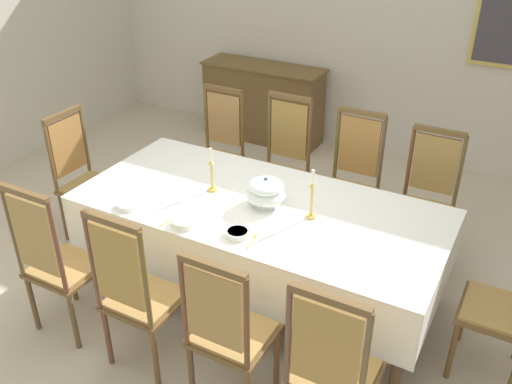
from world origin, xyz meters
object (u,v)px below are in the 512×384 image
object	(u,v)px
chair_south_b	(136,291)
chair_north_d	(426,199)
chair_south_a	(56,260)
chair_south_d	(331,369)
chair_head_west	(83,176)
spoon_secondary	(174,218)
chair_north_b	(282,162)
chair_south_c	(228,330)
candlestick_west	(212,174)
bowl_near_left	(237,233)
chair_north_a	(218,149)
candlestick_east	(312,199)
sideboard	(263,103)
soup_tureen	(266,192)
bowl_far_left	(129,205)
dining_table	(259,212)
chair_north_c	(352,179)
bowl_near_right	(185,222)
spoon_primary	(254,238)

from	to	relation	value
chair_south_b	chair_north_d	bearing A→B (deg)	57.72
chair_south_a	chair_south_d	xyz separation A→B (m)	(1.93, 0.00, -0.01)
chair_head_west	spoon_secondary	size ratio (longest dim) A/B	6.33
chair_north_b	chair_south_c	distance (m)	2.10
chair_north_d	spoon_secondary	size ratio (longest dim) A/B	6.32
candlestick_west	bowl_near_left	bearing A→B (deg)	-42.74
chair_head_west	spoon_secondary	xyz separation A→B (m)	(1.29, -0.46, 0.21)
chair_south_b	spoon_secondary	xyz separation A→B (m)	(-0.10, 0.55, 0.19)
chair_north_a	chair_head_west	size ratio (longest dim) A/B	1.01
spoon_secondary	candlestick_east	bearing A→B (deg)	37.87
chair_south_c	chair_north_a	bearing A→B (deg)	123.27
chair_head_west	sideboard	size ratio (longest dim) A/B	0.78
chair_south_b	soup_tureen	world-z (taller)	chair_south_b
candlestick_east	chair_head_west	bearing A→B (deg)	-180.00
chair_north_a	chair_south_c	bearing A→B (deg)	123.27
chair_south_d	chair_head_west	distance (m)	2.84
chair_head_west	soup_tureen	bearing A→B (deg)	90.00
chair_north_d	bowl_far_left	size ratio (longest dim) A/B	6.48
chair_north_a	soup_tureen	bearing A→B (deg)	135.71
dining_table	candlestick_west	size ratio (longest dim) A/B	7.61
chair_north_c	candlestick_west	bearing A→B (deg)	54.02
chair_north_d	bowl_near_right	size ratio (longest dim) A/B	6.40
bowl_near_right	chair_south_d	bearing A→B (deg)	-22.52
chair_south_d	candlestick_east	bearing A→B (deg)	119.41
chair_south_c	bowl_near_right	world-z (taller)	chair_south_c
chair_south_c	candlestick_west	bearing A→B (deg)	126.06
sideboard	chair_north_c	bearing A→B (deg)	136.60
chair_south_c	chair_north_d	size ratio (longest dim) A/B	0.99
spoon_primary	bowl_far_left	bearing A→B (deg)	176.75
chair_north_a	candlestick_east	xyz separation A→B (m)	(1.37, -1.00, 0.34)
chair_south_d	candlestick_east	xyz separation A→B (m)	(-0.56, 1.00, 0.34)
chair_south_a	sideboard	bearing A→B (deg)	95.70
chair_south_d	chair_head_west	world-z (taller)	chair_south_d
dining_table	soup_tureen	size ratio (longest dim) A/B	9.39
sideboard	chair_head_west	bearing A→B (deg)	81.93
dining_table	candlestick_west	world-z (taller)	candlestick_west
chair_north_a	chair_north_b	world-z (taller)	chair_north_b
chair_north_a	chair_north_b	size ratio (longest dim) A/B	0.96
chair_south_b	chair_north_a	bearing A→B (deg)	108.45
chair_south_d	sideboard	size ratio (longest dim) A/B	0.80
chair_north_a	soup_tureen	distance (m)	1.47
chair_south_b	bowl_near_left	size ratio (longest dim) A/B	7.38
chair_north_d	bowl_near_left	distance (m)	1.70
chair_north_b	chair_north_c	bearing A→B (deg)	179.89
chair_south_a	spoon_secondary	distance (m)	0.81
chair_south_b	candlestick_east	world-z (taller)	chair_south_b
bowl_near_right	soup_tureen	bearing A→B (deg)	54.28
chair_south_c	chair_head_west	bearing A→B (deg)	153.86
sideboard	bowl_near_right	bearing A→B (deg)	108.71
bowl_near_left	bowl_far_left	size ratio (longest dim) A/B	0.92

